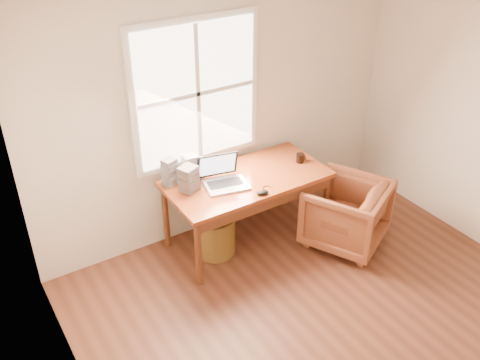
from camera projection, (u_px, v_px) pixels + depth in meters
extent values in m
cube|color=#582E1E|center=(367.00, 356.00, 4.29)|extent=(4.00, 4.50, 0.02)
cube|color=white|center=(426.00, 30.00, 2.93)|extent=(4.00, 4.50, 0.02)
cube|color=beige|center=(222.00, 109.00, 5.25)|extent=(4.00, 0.02, 2.60)
cube|color=beige|center=(106.00, 348.00, 2.70)|extent=(0.02, 4.50, 2.60)
cube|color=silver|center=(196.00, 93.00, 4.95)|extent=(1.32, 0.05, 1.42)
cube|color=white|center=(197.00, 94.00, 4.93)|extent=(1.20, 0.02, 1.30)
cube|color=silver|center=(198.00, 94.00, 4.93)|extent=(0.04, 0.02, 1.30)
cube|color=silver|center=(198.00, 94.00, 4.93)|extent=(1.20, 0.02, 0.04)
cube|color=brown|center=(247.00, 179.00, 5.21)|extent=(1.60, 0.80, 0.04)
imported|color=brown|center=(346.00, 213.00, 5.38)|extent=(1.00, 1.01, 0.69)
cylinder|color=brown|center=(215.00, 235.00, 5.32)|extent=(0.52, 0.52, 0.41)
ellipsoid|color=black|center=(262.00, 193.00, 4.93)|extent=(0.13, 0.10, 0.04)
cylinder|color=black|center=(300.00, 158.00, 5.44)|extent=(0.09, 0.09, 0.09)
cube|color=silver|center=(190.00, 168.00, 5.11)|extent=(0.14, 0.12, 0.26)
cube|color=#2A2A30|center=(189.00, 179.00, 4.94)|extent=(0.20, 0.19, 0.25)
cube|color=#A4A5B1|center=(170.00, 172.00, 5.01)|extent=(0.16, 0.15, 0.28)
cube|color=#B6BCC2|center=(201.00, 167.00, 5.20)|extent=(0.17, 0.16, 0.17)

